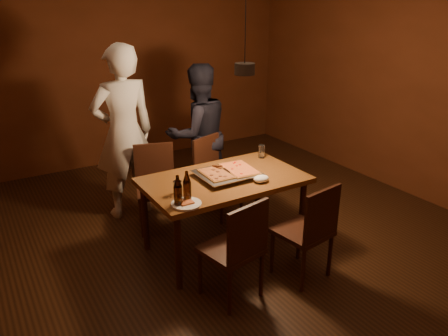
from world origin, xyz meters
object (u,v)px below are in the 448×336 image
chair_near_left (238,242)px  pizza_tray (227,175)px  diner_white (124,133)px  beer_bottle_a (178,191)px  chair_far_left (156,178)px  pendant_lamp (245,68)px  chair_near_right (311,224)px  plate_slice (186,204)px  dining_table (224,185)px  chair_far_right (213,169)px  diner_dark (198,134)px  beer_bottle_b (187,186)px

chair_near_left → pizza_tray: 0.87m
diner_white → beer_bottle_a: bearing=84.9°
chair_far_left → pizza_tray: chair_far_left is taller
chair_far_left → beer_bottle_a: bearing=94.7°
pendant_lamp → chair_near_right: bearing=-78.6°
beer_bottle_a → pendant_lamp: pendant_lamp is taller
plate_slice → dining_table: bearing=30.5°
dining_table → chair_far_left: chair_far_left is taller
dining_table → chair_near_right: chair_near_right is taller
chair_far_left → chair_far_right: 0.68m
chair_near_left → chair_far_left: bearing=80.4°
diner_white → diner_dark: diner_white is taller
diner_dark → pendant_lamp: (-0.14, -1.18, 0.93)m
chair_far_left → pendant_lamp: pendant_lamp is taller
beer_bottle_b → diner_white: (-0.02, 1.49, 0.08)m
chair_near_right → diner_white: bearing=105.1°
diner_dark → pendant_lamp: 1.51m
chair_near_left → pendant_lamp: 1.52m
dining_table → chair_near_right: size_ratio=3.09×
diner_dark → chair_far_left: bearing=27.3°
beer_bottle_b → chair_near_left: bearing=-68.5°
pizza_tray → plate_slice: pizza_tray is taller
chair_near_right → diner_white: diner_white is taller
chair_far_right → diner_dark: diner_dark is taller
beer_bottle_a → pizza_tray: bearing=25.8°
dining_table → chair_near_left: bearing=-113.4°
chair_far_left → beer_bottle_a: size_ratio=1.99×
pizza_tray → beer_bottle_a: size_ratio=2.07×
chair_near_left → pendant_lamp: bearing=43.2°
chair_near_left → diner_white: bearing=84.9°
chair_near_right → diner_white: 2.28m
chair_near_right → beer_bottle_b: size_ratio=1.86×
chair_near_right → pizza_tray: chair_near_right is taller
pizza_tray → chair_near_right: bearing=-65.5°
beer_bottle_a → diner_white: diner_white is taller
plate_slice → pendant_lamp: size_ratio=0.23×
dining_table → pendant_lamp: size_ratio=1.36×
chair_near_left → diner_white: size_ratio=0.26×
pizza_tray → diner_white: (-0.57, 1.22, 0.18)m
chair_near_right → pizza_tray: size_ratio=0.88×
chair_near_left → pendant_lamp: pendant_lamp is taller
beer_bottle_b → diner_white: 1.49m
plate_slice → diner_dark: (0.91, 1.49, 0.07)m
diner_white → diner_dark: size_ratio=1.16×
chair_far_left → diner_dark: (0.71, 0.35, 0.29)m
chair_far_left → chair_near_left: same height
chair_far_left → chair_near_right: (0.73, -1.63, 0.00)m
dining_table → beer_bottle_a: beer_bottle_a is taller
chair_far_left → diner_dark: bearing=-136.0°
chair_far_left → plate_slice: chair_far_left is taller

